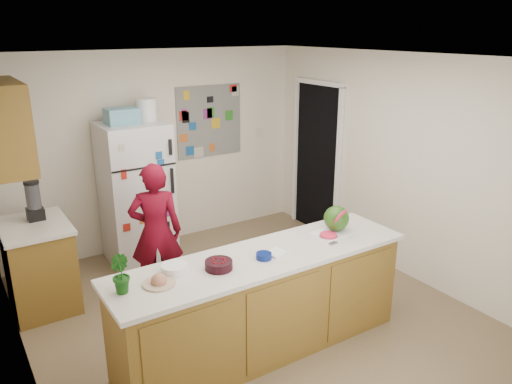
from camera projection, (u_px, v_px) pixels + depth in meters
floor at (252, 317)px, 4.99m from camera, size 4.00×4.50×0.02m
wall_back at (157, 150)px, 6.39m from camera, size 4.00×0.02×2.50m
wall_left at (13, 247)px, 3.56m from camera, size 0.02×4.50×2.50m
wall_right at (402, 167)px, 5.62m from camera, size 0.02×4.50×2.50m
ceiling at (251, 57)px, 4.19m from camera, size 4.00×4.50×0.02m
doorway at (317, 159)px, 6.84m from camera, size 0.03×0.85×2.04m
peninsula_base at (263, 305)px, 4.34m from camera, size 2.60×0.62×0.88m
peninsula_top at (263, 258)px, 4.20m from camera, size 2.68×0.70×0.04m
side_counter_base at (40, 267)px, 5.06m from camera, size 0.60×0.80×0.86m
side_counter_top at (34, 226)px, 4.92m from camera, size 0.64×0.84×0.04m
upper_cabinets at (3, 126)px, 4.49m from camera, size 0.35×1.00×0.80m
refrigerator at (136, 193)px, 5.99m from camera, size 0.75×0.70×1.70m
fridge_top_bin at (122, 116)px, 5.64m from camera, size 0.35×0.28×0.18m
photo_collage at (209, 121)px, 6.67m from camera, size 0.95×0.01×0.95m
person at (156, 232)px, 5.13m from camera, size 0.63×0.53×1.48m
blender_appliance at (34, 202)px, 4.97m from camera, size 0.14×0.14×0.38m
cutting_board at (332, 233)px, 4.64m from camera, size 0.40×0.32×0.01m
watermelon at (336, 218)px, 4.65m from camera, size 0.24×0.24×0.24m
watermelon_slice at (328, 235)px, 4.55m from camera, size 0.16×0.16×0.02m
cherry_bowl at (219, 265)px, 3.95m from camera, size 0.28×0.28×0.07m
white_bowl at (174, 268)px, 3.90m from camera, size 0.21×0.21×0.06m
cobalt_bowl at (264, 256)px, 4.12m from camera, size 0.17×0.17×0.05m
plate at (159, 284)px, 3.71m from camera, size 0.27×0.27×0.02m
paper_towel at (276, 253)px, 4.22m from camera, size 0.19×0.18×0.02m
keys at (333, 243)px, 4.41m from camera, size 0.09×0.05×0.01m
potted_plant at (120, 274)px, 3.57m from camera, size 0.16×0.18×0.28m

